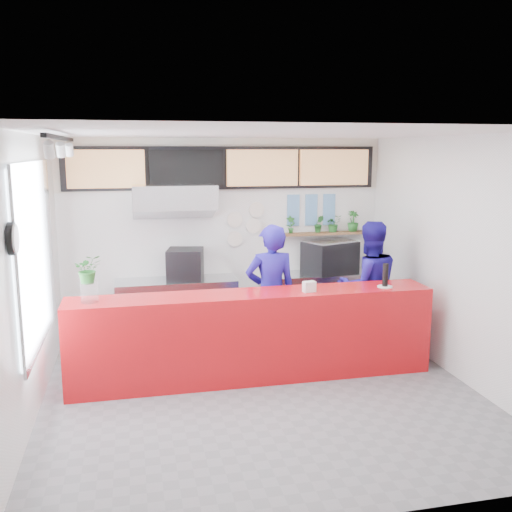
{
  "coord_description": "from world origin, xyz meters",
  "views": [
    {
      "loc": [
        -1.43,
        -6.21,
        2.82
      ],
      "look_at": [
        0.1,
        0.7,
        1.5
      ],
      "focal_mm": 40.0,
      "sensor_mm": 36.0,
      "label": 1
    }
  ],
  "objects_px": {
    "staff_right": "(369,287)",
    "pepper_mill": "(385,275)",
    "espresso_machine": "(330,257)",
    "panini_oven": "(185,264)",
    "service_counter": "(253,336)",
    "staff_center": "(271,294)"
  },
  "relations": [
    {
      "from": "espresso_machine",
      "to": "staff_right",
      "type": "distance_m",
      "value": 1.18
    },
    {
      "from": "panini_oven",
      "to": "espresso_machine",
      "type": "xyz_separation_m",
      "value": [
        2.29,
        0.0,
        0.02
      ]
    },
    {
      "from": "service_counter",
      "to": "espresso_machine",
      "type": "relative_size",
      "value": 5.85
    },
    {
      "from": "service_counter",
      "to": "staff_center",
      "type": "bearing_deg",
      "value": 56.19
    },
    {
      "from": "staff_center",
      "to": "pepper_mill",
      "type": "xyz_separation_m",
      "value": [
        1.35,
        -0.6,
        0.33
      ]
    },
    {
      "from": "panini_oven",
      "to": "staff_center",
      "type": "relative_size",
      "value": 0.27
    },
    {
      "from": "staff_center",
      "to": "staff_right",
      "type": "xyz_separation_m",
      "value": [
        1.45,
        0.13,
        -0.01
      ]
    },
    {
      "from": "staff_right",
      "to": "espresso_machine",
      "type": "bearing_deg",
      "value": -79.91
    },
    {
      "from": "pepper_mill",
      "to": "panini_oven",
      "type": "bearing_deg",
      "value": 141.45
    },
    {
      "from": "staff_right",
      "to": "pepper_mill",
      "type": "bearing_deg",
      "value": 83.93
    },
    {
      "from": "service_counter",
      "to": "panini_oven",
      "type": "relative_size",
      "value": 8.76
    },
    {
      "from": "service_counter",
      "to": "espresso_machine",
      "type": "bearing_deg",
      "value": 47.78
    },
    {
      "from": "staff_center",
      "to": "pepper_mill",
      "type": "bearing_deg",
      "value": 156.19
    },
    {
      "from": "espresso_machine",
      "to": "panini_oven",
      "type": "bearing_deg",
      "value": 159.47
    },
    {
      "from": "staff_right",
      "to": "pepper_mill",
      "type": "xyz_separation_m",
      "value": [
        -0.1,
        -0.73,
        0.33
      ]
    },
    {
      "from": "staff_right",
      "to": "pepper_mill",
      "type": "relative_size",
      "value": 6.37
    },
    {
      "from": "espresso_machine",
      "to": "staff_center",
      "type": "relative_size",
      "value": 0.41
    },
    {
      "from": "espresso_machine",
      "to": "staff_center",
      "type": "xyz_separation_m",
      "value": [
        -1.28,
        -1.28,
        -0.21
      ]
    },
    {
      "from": "service_counter",
      "to": "pepper_mill",
      "type": "bearing_deg",
      "value": -2.6
    },
    {
      "from": "service_counter",
      "to": "staff_right",
      "type": "height_order",
      "value": "staff_right"
    },
    {
      "from": "service_counter",
      "to": "staff_center",
      "type": "distance_m",
      "value": 0.74
    },
    {
      "from": "espresso_machine",
      "to": "pepper_mill",
      "type": "height_order",
      "value": "pepper_mill"
    }
  ]
}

